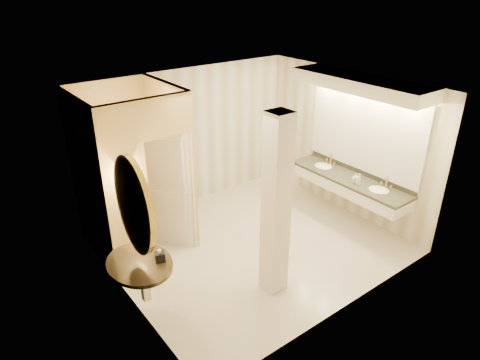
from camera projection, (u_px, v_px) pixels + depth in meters
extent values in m
plane|color=beige|center=(252.00, 244.00, 7.40)|extent=(4.50, 4.50, 0.00)
plane|color=white|center=(254.00, 89.00, 6.24)|extent=(4.50, 4.50, 0.00)
cube|color=silver|center=(188.00, 139.00, 8.26)|extent=(4.50, 0.02, 2.70)
cube|color=silver|center=(352.00, 226.00, 5.38)|extent=(4.50, 0.02, 2.70)
cube|color=silver|center=(119.00, 216.00, 5.59)|extent=(0.02, 4.00, 2.70)
cube|color=silver|center=(346.00, 143.00, 8.05)|extent=(0.02, 4.00, 2.70)
cube|color=#F0CE7D|center=(170.00, 161.00, 7.28)|extent=(0.10, 1.50, 2.70)
cube|color=#F0CE7D|center=(127.00, 195.00, 6.13)|extent=(0.65, 0.10, 2.70)
cube|color=#F0CE7D|center=(166.00, 116.00, 6.07)|extent=(0.80, 0.10, 0.60)
cube|color=silver|center=(170.00, 191.00, 6.92)|extent=(0.59, 0.61, 2.10)
cylinder|color=gold|center=(127.00, 185.00, 5.99)|extent=(0.03, 0.03, 0.30)
cone|color=silver|center=(125.00, 172.00, 5.91)|extent=(0.14, 0.14, 0.14)
cube|color=silver|center=(349.00, 184.00, 7.86)|extent=(0.60, 2.36, 0.24)
cube|color=black|center=(349.00, 178.00, 7.81)|extent=(0.64, 2.40, 0.05)
cube|color=black|center=(360.00, 171.00, 7.93)|extent=(0.03, 2.36, 0.10)
ellipsoid|color=white|center=(378.00, 192.00, 7.36)|extent=(0.40, 0.44, 0.15)
cylinder|color=gold|center=(387.00, 182.00, 7.42)|extent=(0.03, 0.03, 0.22)
ellipsoid|color=white|center=(323.00, 168.00, 8.28)|extent=(0.40, 0.44, 0.15)
cylinder|color=gold|center=(331.00, 159.00, 8.33)|extent=(0.03, 0.03, 0.22)
cube|color=white|center=(365.00, 131.00, 7.59)|extent=(0.03, 2.36, 1.40)
cube|color=silver|center=(361.00, 83.00, 7.06)|extent=(0.75, 2.56, 0.22)
cylinder|color=black|center=(140.00, 264.00, 5.49)|extent=(1.01, 1.01, 0.05)
cube|color=silver|center=(145.00, 281.00, 5.64)|extent=(0.10, 0.10, 0.60)
cylinder|color=gold|center=(134.00, 206.00, 5.14)|extent=(0.07, 1.01, 1.01)
cylinder|color=white|center=(137.00, 205.00, 5.16)|extent=(0.02, 0.81, 0.81)
cube|color=silver|center=(276.00, 207.00, 5.81)|extent=(0.30, 0.30, 2.70)
cube|color=black|center=(160.00, 256.00, 5.49)|extent=(0.16, 0.16, 0.12)
imported|color=white|center=(155.00, 213.00, 7.63)|extent=(0.62, 0.82, 0.74)
imported|color=beige|center=(354.00, 179.00, 7.58)|extent=(0.08, 0.08, 0.14)
imported|color=silver|center=(356.00, 177.00, 7.64)|extent=(0.12, 0.12, 0.13)
imported|color=#C6B28C|center=(358.00, 179.00, 7.48)|extent=(0.09, 0.09, 0.21)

